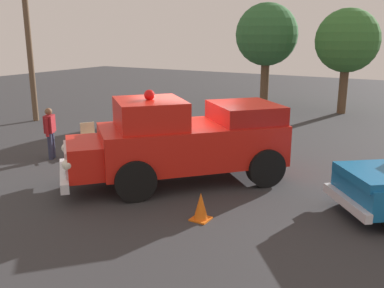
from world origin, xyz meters
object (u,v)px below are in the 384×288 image
at_px(oak_tree_left, 267,35).
at_px(spectator_standing, 50,130).
at_px(lawn_chair_by_car, 89,135).
at_px(traffic_cone, 201,207).
at_px(lawn_chair_near_truck, 243,137).
at_px(oak_tree_right, 347,41).
at_px(utility_pole, 29,43).
at_px(spectator_seated, 240,134).
at_px(vintage_fire_truck, 184,140).

bearing_deg(oak_tree_left, spectator_standing, -9.46).
height_order(lawn_chair_by_car, traffic_cone, lawn_chair_by_car).
xyz_separation_m(lawn_chair_near_truck, oak_tree_right, (-9.49, 1.31, 3.00)).
xyz_separation_m(utility_pole, traffic_cone, (5.64, 12.03, -3.23)).
bearing_deg(lawn_chair_near_truck, utility_pole, -91.48).
bearing_deg(oak_tree_left, utility_pole, -39.53).
bearing_deg(spectator_seated, vintage_fire_truck, -3.71).
xyz_separation_m(spectator_seated, oak_tree_right, (-9.61, 1.36, 2.90)).
xyz_separation_m(oak_tree_left, oak_tree_right, (0.14, 4.26, -0.28)).
relative_size(oak_tree_right, traffic_cone, 8.17).
height_order(utility_pole, traffic_cone, utility_pole).
bearing_deg(lawn_chair_by_car, traffic_cone, 64.59).
bearing_deg(traffic_cone, oak_tree_left, -163.95).
distance_m(lawn_chair_near_truck, oak_tree_left, 10.59).
distance_m(vintage_fire_truck, lawn_chair_near_truck, 3.47).
bearing_deg(lawn_chair_near_truck, lawn_chair_by_car, -61.75).
bearing_deg(spectator_seated, lawn_chair_by_car, -62.70).
relative_size(vintage_fire_truck, utility_pole, 0.86).
relative_size(lawn_chair_by_car, oak_tree_right, 0.20).
distance_m(spectator_standing, traffic_cone, 6.77).
distance_m(spectator_seated, utility_pole, 10.99).
relative_size(lawn_chair_near_truck, traffic_cone, 1.61).
xyz_separation_m(oak_tree_left, traffic_cone, (14.99, 4.31, -3.56)).
relative_size(vintage_fire_truck, traffic_cone, 9.21).
bearing_deg(utility_pole, oak_tree_left, 140.47).
bearing_deg(oak_tree_right, spectator_seated, -8.07).
distance_m(vintage_fire_truck, lawn_chair_by_car, 4.53).
xyz_separation_m(lawn_chair_by_car, spectator_standing, (1.19, -0.51, 0.37)).
relative_size(spectator_seated, traffic_cone, 2.03).
height_order(lawn_chair_near_truck, utility_pole, utility_pole).
relative_size(vintage_fire_truck, spectator_seated, 4.53).
distance_m(vintage_fire_truck, spectator_standing, 4.92).
height_order(lawn_chair_near_truck, spectator_standing, spectator_standing).
bearing_deg(oak_tree_right, spectator_standing, -26.19).
bearing_deg(vintage_fire_truck, traffic_cone, 39.83).
xyz_separation_m(spectator_standing, oak_tree_right, (-13.18, 6.48, 2.63)).
distance_m(oak_tree_left, traffic_cone, 16.00).
distance_m(vintage_fire_truck, utility_pole, 11.28).
bearing_deg(lawn_chair_by_car, spectator_seated, 117.30).
relative_size(lawn_chair_by_car, traffic_cone, 1.61).
relative_size(lawn_chair_near_truck, spectator_seated, 0.79).
bearing_deg(spectator_standing, spectator_seated, 124.89).
height_order(lawn_chair_by_car, spectator_standing, spectator_standing).
relative_size(lawn_chair_near_truck, spectator_standing, 0.61).
bearing_deg(traffic_cone, lawn_chair_by_car, -115.41).
distance_m(lawn_chair_by_car, spectator_seated, 5.19).
xyz_separation_m(vintage_fire_truck, utility_pole, (-3.69, -10.40, 2.34)).
xyz_separation_m(vintage_fire_truck, spectator_standing, (0.28, -4.90, -0.23)).
distance_m(vintage_fire_truck, oak_tree_right, 13.21).
bearing_deg(vintage_fire_truck, lawn_chair_by_car, -101.69).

